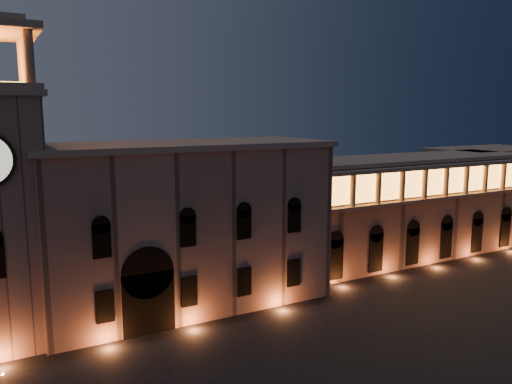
# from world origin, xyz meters

# --- Properties ---
(government_building) EXTENTS (30.80, 12.80, 17.60)m
(government_building) POSITION_xyz_m (-2.08, 21.93, 8.77)
(government_building) COLOR #866458
(government_building) RESTS_ON ground
(colonnade_wing) EXTENTS (40.60, 11.50, 14.50)m
(colonnade_wing) POSITION_xyz_m (32.00, 23.92, 7.33)
(colonnade_wing) COLOR #815F53
(colonnade_wing) RESTS_ON ground
(secondary_building) EXTENTS (20.00, 12.00, 14.00)m
(secondary_building) POSITION_xyz_m (58.00, 30.00, 7.00)
(secondary_building) COLOR #815F53
(secondary_building) RESTS_ON ground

